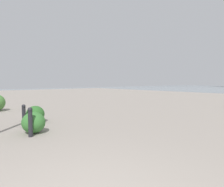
# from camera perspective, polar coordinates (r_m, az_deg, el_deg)

# --- Properties ---
(bollard_near) EXTENTS (0.13, 0.13, 0.84)m
(bollard_near) POSITION_cam_1_polar(r_m,az_deg,el_deg) (5.98, -22.81, -7.58)
(bollard_near) COLOR #232328
(bollard_near) RESTS_ON ground
(bollard_mid) EXTENTS (0.13, 0.13, 0.78)m
(bollard_mid) POSITION_cam_1_polar(r_m,az_deg,el_deg) (7.41, -24.43, -5.76)
(bollard_mid) COLOR #232328
(bollard_mid) RESTS_ON ground
(shrub_round) EXTENTS (0.74, 0.67, 0.63)m
(shrub_round) POSITION_cam_1_polar(r_m,az_deg,el_deg) (8.04, -21.57, -5.63)
(shrub_round) COLOR #2D6628
(shrub_round) RESTS_ON ground
(shrub_wide) EXTENTS (0.75, 0.68, 0.64)m
(shrub_wide) POSITION_cam_1_polar(r_m,az_deg,el_deg) (6.41, -22.02, -7.89)
(shrub_wide) COLOR #387533
(shrub_wide) RESTS_ON ground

